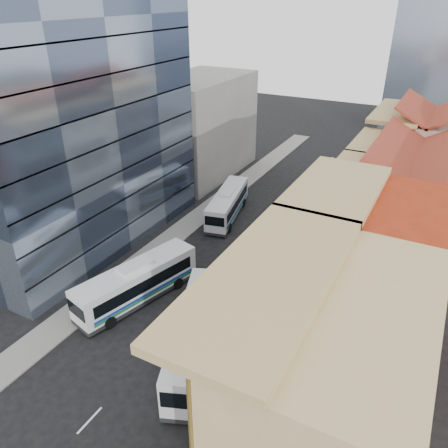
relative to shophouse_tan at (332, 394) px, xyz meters
The scene contains 13 objects.
ground 16.03m from the shophouse_tan, 160.35° to the right, with size 200.00×200.00×0.00m, color black.
sidewalk_right 18.82m from the shophouse_tan, 107.93° to the left, with size 3.00×90.00×0.15m, color slate.
sidewalk_left 28.82m from the shophouse_tan, 142.93° to the left, with size 3.00×90.00×0.15m, color slate.
shophouse_tan is the anchor object (origin of this frame).
shophouse_red 12.00m from the shophouse_tan, 90.00° to the left, with size 8.00×10.00×12.00m, color #A72F12.
shophouse_cream_near 21.52m from the shophouse_tan, 90.00° to the left, with size 8.00×9.00×10.00m, color beige.
shophouse_cream_mid 30.52m from the shophouse_tan, 90.00° to the left, with size 8.00×9.00×10.00m, color beige.
shophouse_cream_far 41.00m from the shophouse_tan, 90.00° to the left, with size 8.00×12.00×11.00m, color beige.
office_tower 35.19m from the shophouse_tan, 155.70° to the left, with size 12.00×26.00×30.00m, color #3B475E.
office_block_far 47.64m from the shophouse_tan, 129.04° to the left, with size 10.00×18.00×14.00m, color gray.
bus_left_near 20.82m from the shophouse_tan, 158.40° to the left, with size 2.77×11.81×3.79m, color white, non-canonical shape.
bus_left_far 32.52m from the shophouse_tan, 127.21° to the left, with size 2.58×11.03×3.54m, color silver, non-canonical shape.
bus_right 12.22m from the shophouse_tan, 158.66° to the left, with size 2.96×12.62×4.05m, color silver, non-canonical shape.
Camera 1 is at (16.46, -11.52, 24.37)m, focal length 35.00 mm.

